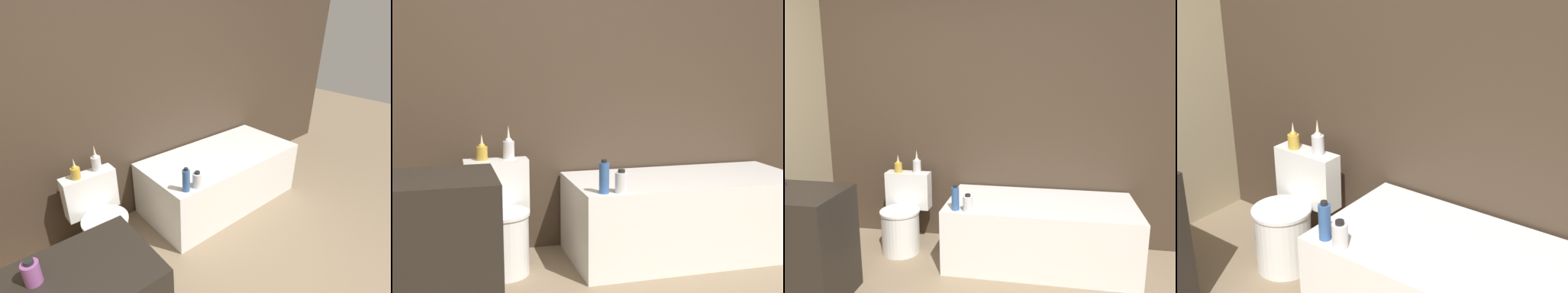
# 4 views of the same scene
# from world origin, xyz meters

# --- Properties ---
(wall_back_tiled) EXTENTS (6.40, 0.06, 2.60)m
(wall_back_tiled) POSITION_xyz_m (0.00, 2.13, 1.30)
(wall_back_tiled) COLOR #423326
(wall_back_tiled) RESTS_ON ground_plane
(bathtub) EXTENTS (1.62, 0.77, 0.56)m
(bathtub) POSITION_xyz_m (0.75, 1.69, 0.29)
(bathtub) COLOR white
(bathtub) RESTS_ON ground
(toilet) EXTENTS (0.43, 0.50, 0.71)m
(toilet) POSITION_xyz_m (-0.54, 1.74, 0.30)
(toilet) COLOR white
(toilet) RESTS_ON ground
(soap_bottle_glass) EXTENTS (0.07, 0.07, 0.13)m
(soap_bottle_glass) POSITION_xyz_m (-1.16, 0.92, 0.90)
(soap_bottle_glass) COLOR #8C4C8C
(soap_bottle_glass) RESTS_ON vanity_counter
(vase_gold) EXTENTS (0.07, 0.07, 0.18)m
(vase_gold) POSITION_xyz_m (-0.63, 1.89, 0.77)
(vase_gold) COLOR gold
(vase_gold) RESTS_ON toilet
(vase_silver) EXTENTS (0.08, 0.08, 0.23)m
(vase_silver) POSITION_xyz_m (-0.45, 1.92, 0.79)
(vase_silver) COLOR silver
(vase_silver) RESTS_ON toilet
(shampoo_bottle_tall) EXTENTS (0.06, 0.06, 0.21)m
(shampoo_bottle_tall) POSITION_xyz_m (0.06, 1.38, 0.66)
(shampoo_bottle_tall) COLOR #335999
(shampoo_bottle_tall) RESTS_ON bathtub
(shampoo_bottle_short) EXTENTS (0.08, 0.08, 0.15)m
(shampoo_bottle_short) POSITION_xyz_m (0.17, 1.37, 0.63)
(shampoo_bottle_short) COLOR silver
(shampoo_bottle_short) RESTS_ON bathtub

